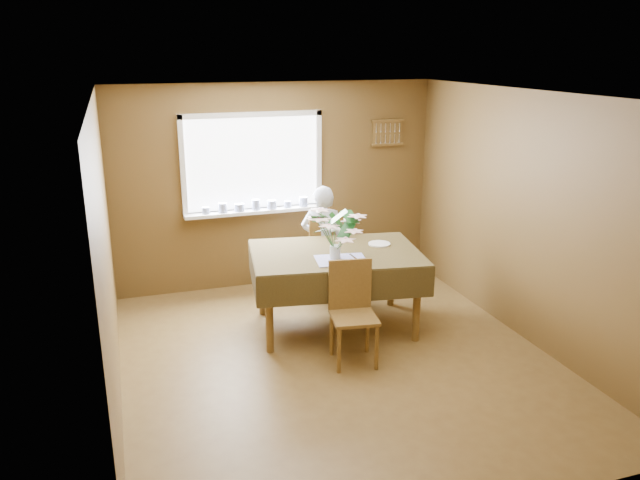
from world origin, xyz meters
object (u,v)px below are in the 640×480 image
object	(u,v)px
dining_table	(336,261)
chair_near	(352,307)
flower_bouquet	(335,229)
chair_far	(325,252)
seated_woman	(323,243)

from	to	relation	value
dining_table	chair_near	distance (m)	0.76
chair_near	flower_bouquet	xyz separation A→B (m)	(0.01, 0.51, 0.63)
chair_far	flower_bouquet	xyz separation A→B (m)	(-0.25, -1.07, 0.60)
chair_near	seated_woman	xyz separation A→B (m)	(0.21, 1.52, 0.16)
dining_table	chair_far	bearing A→B (deg)	87.63
chair_near	flower_bouquet	bearing A→B (deg)	97.31
chair_far	seated_woman	distance (m)	0.16
chair_far	dining_table	bearing A→B (deg)	80.76
dining_table	flower_bouquet	xyz separation A→B (m)	(-0.08, -0.21, 0.41)
dining_table	chair_near	xyz separation A→B (m)	(-0.09, -0.72, -0.21)
dining_table	chair_far	xyz separation A→B (m)	(0.17, 0.86, -0.19)
seated_woman	flower_bouquet	size ratio (longest dim) A/B	2.52
seated_woman	chair_near	bearing A→B (deg)	104.94
flower_bouquet	chair_near	bearing A→B (deg)	-90.94
chair_far	seated_woman	size ratio (longest dim) A/B	0.75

